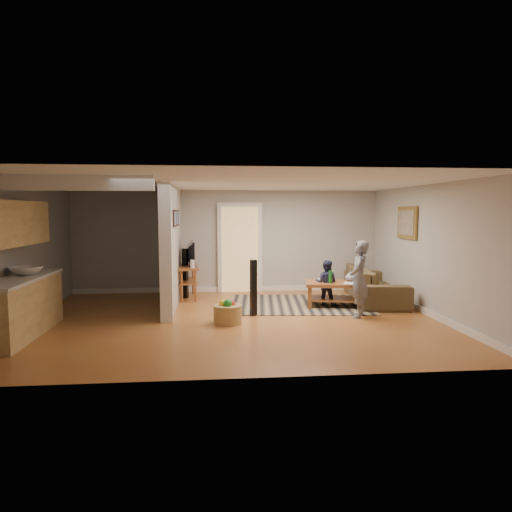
# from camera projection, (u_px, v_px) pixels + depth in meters

# --- Properties ---
(ground) EXTENTS (7.50, 7.50, 0.00)m
(ground) POSITION_uv_depth(u_px,v_px,m) (233.00, 319.00, 8.41)
(ground) COLOR #995127
(ground) RESTS_ON ground
(room_shell) EXTENTS (7.54, 6.02, 2.52)m
(room_shell) POSITION_uv_depth(u_px,v_px,m) (175.00, 240.00, 8.59)
(room_shell) COLOR #B6B4AF
(room_shell) RESTS_ON ground
(area_rug) EXTENTS (3.20, 2.48, 0.01)m
(area_rug) POSITION_uv_depth(u_px,v_px,m) (298.00, 304.00, 9.77)
(area_rug) COLOR black
(area_rug) RESTS_ON ground
(sofa) EXTENTS (1.33, 2.65, 0.74)m
(sofa) POSITION_uv_depth(u_px,v_px,m) (374.00, 300.00, 10.20)
(sofa) COLOR #443422
(sofa) RESTS_ON ground
(coffee_table) EXTENTS (1.44, 1.02, 0.78)m
(coffee_table) POSITION_uv_depth(u_px,v_px,m) (339.00, 287.00, 9.53)
(coffee_table) COLOR brown
(coffee_table) RESTS_ON ground
(tv_console) EXTENTS (0.56, 1.23, 1.03)m
(tv_console) POSITION_uv_depth(u_px,v_px,m) (188.00, 269.00, 10.43)
(tv_console) COLOR brown
(tv_console) RESTS_ON ground
(speaker_left) EXTENTS (0.14, 0.14, 1.07)m
(speaker_left) POSITION_uv_depth(u_px,v_px,m) (253.00, 288.00, 8.67)
(speaker_left) COLOR black
(speaker_left) RESTS_ON ground
(speaker_right) EXTENTS (0.15, 0.15, 1.15)m
(speaker_right) POSITION_uv_depth(u_px,v_px,m) (185.00, 273.00, 10.43)
(speaker_right) COLOR black
(speaker_right) RESTS_ON ground
(toy_basket) EXTENTS (0.51, 0.51, 0.45)m
(toy_basket) POSITION_uv_depth(u_px,v_px,m) (228.00, 313.00, 8.09)
(toy_basket) COLOR olive
(toy_basket) RESTS_ON ground
(child) EXTENTS (0.53, 0.62, 1.45)m
(child) POSITION_uv_depth(u_px,v_px,m) (358.00, 317.00, 8.60)
(child) COLOR slate
(child) RESTS_ON ground
(toddler) EXTENTS (0.59, 0.54, 0.97)m
(toddler) POSITION_uv_depth(u_px,v_px,m) (326.00, 306.00, 9.60)
(toddler) COLOR #212646
(toddler) RESTS_ON ground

